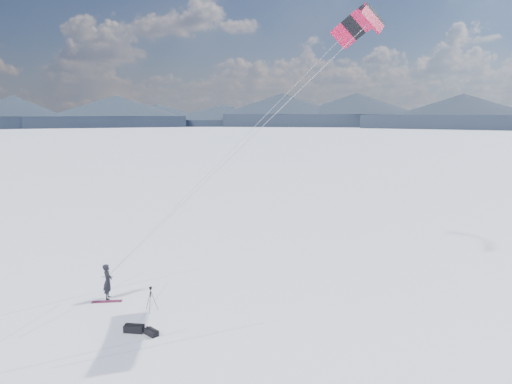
# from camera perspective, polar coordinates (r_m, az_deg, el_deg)

# --- Properties ---
(ground) EXTENTS (1800.00, 1800.00, 0.00)m
(ground) POSITION_cam_1_polar(r_m,az_deg,el_deg) (24.87, -15.01, -13.92)
(ground) COLOR white
(horizon_hills) EXTENTS (704.84, 706.81, 9.74)m
(horizon_hills) POSITION_cam_1_polar(r_m,az_deg,el_deg) (23.57, -15.43, -4.51)
(horizon_hills) COLOR black
(horizon_hills) RESTS_ON ground
(snow_tracks) EXTENTS (14.76, 10.25, 0.01)m
(snow_tracks) POSITION_cam_1_polar(r_m,az_deg,el_deg) (24.81, -16.76, -14.04)
(snow_tracks) COLOR silver
(snow_tracks) RESTS_ON ground
(snowkiter) EXTENTS (0.58, 0.76, 1.85)m
(snowkiter) POSITION_cam_1_polar(r_m,az_deg,el_deg) (27.65, -16.51, -11.59)
(snowkiter) COLOR black
(snowkiter) RESTS_ON ground
(snowboard) EXTENTS (1.53, 0.65, 0.04)m
(snowboard) POSITION_cam_1_polar(r_m,az_deg,el_deg) (27.21, -16.67, -11.90)
(snowboard) COLOR maroon
(snowboard) RESTS_ON ground
(tripod) EXTENTS (0.61, 0.55, 1.23)m
(tripod) POSITION_cam_1_polar(r_m,az_deg,el_deg) (25.26, -11.93, -11.49)
(tripod) COLOR black
(tripod) RESTS_ON ground
(gear_bag_a) EXTENTS (0.87, 0.42, 0.38)m
(gear_bag_a) POSITION_cam_1_polar(r_m,az_deg,el_deg) (23.43, -13.77, -14.90)
(gear_bag_a) COLOR black
(gear_bag_a) RESTS_ON ground
(gear_bag_b) EXTENTS (0.76, 0.70, 0.32)m
(gear_bag_b) POSITION_cam_1_polar(r_m,az_deg,el_deg) (22.98, -11.87, -15.40)
(gear_bag_b) COLOR black
(gear_bag_b) RESTS_ON ground
(power_kite) EXTENTS (14.03, 5.68, 13.73)m
(power_kite) POSITION_cam_1_polar(r_m,az_deg,el_deg) (26.91, 11.91, 18.28)
(power_kite) COLOR #BF0E36
(power_kite) RESTS_ON ground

